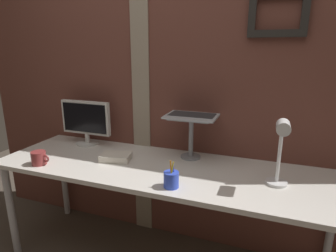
{
  "coord_description": "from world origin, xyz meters",
  "views": [
    {
      "loc": [
        0.68,
        -1.5,
        1.48
      ],
      "look_at": [
        0.06,
        0.18,
        0.99
      ],
      "focal_mm": 30.17,
      "sensor_mm": 36.0,
      "label": 1
    }
  ],
  "objects_px": {
    "laptop": "(194,108)",
    "pen_cup": "(171,179)",
    "monitor": "(86,120)",
    "coffee_mug": "(39,158)",
    "desk_lamp": "(281,146)"
  },
  "relations": [
    {
      "from": "laptop",
      "to": "pen_cup",
      "type": "distance_m",
      "value": 0.61
    },
    {
      "from": "desk_lamp",
      "to": "pen_cup",
      "type": "bearing_deg",
      "value": -160.95
    },
    {
      "from": "laptop",
      "to": "coffee_mug",
      "type": "distance_m",
      "value": 1.09
    },
    {
      "from": "monitor",
      "to": "pen_cup",
      "type": "distance_m",
      "value": 1.0
    },
    {
      "from": "monitor",
      "to": "coffee_mug",
      "type": "height_order",
      "value": "monitor"
    },
    {
      "from": "desk_lamp",
      "to": "laptop",
      "type": "bearing_deg",
      "value": 149.13
    },
    {
      "from": "laptop",
      "to": "desk_lamp",
      "type": "height_order",
      "value": "laptop"
    },
    {
      "from": "monitor",
      "to": "desk_lamp",
      "type": "bearing_deg",
      "value": -10.86
    },
    {
      "from": "coffee_mug",
      "to": "pen_cup",
      "type": "bearing_deg",
      "value": -0.01
    },
    {
      "from": "laptop",
      "to": "pen_cup",
      "type": "relative_size",
      "value": 2.18
    },
    {
      "from": "monitor",
      "to": "pen_cup",
      "type": "height_order",
      "value": "monitor"
    },
    {
      "from": "monitor",
      "to": "coffee_mug",
      "type": "xyz_separation_m",
      "value": [
        -0.05,
        -0.46,
        -0.15
      ]
    },
    {
      "from": "monitor",
      "to": "laptop",
      "type": "xyz_separation_m",
      "value": [
        0.86,
        0.07,
        0.15
      ]
    },
    {
      "from": "monitor",
      "to": "coffee_mug",
      "type": "relative_size",
      "value": 3.19
    },
    {
      "from": "laptop",
      "to": "monitor",
      "type": "bearing_deg",
      "value": -175.66
    }
  ]
}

